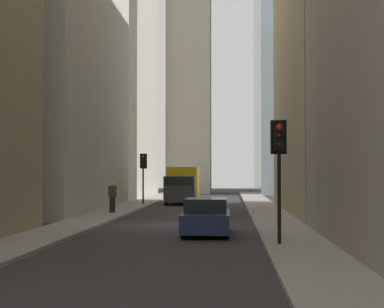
{
  "coord_description": "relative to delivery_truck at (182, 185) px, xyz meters",
  "views": [
    {
      "loc": [
        -28.29,
        -2.33,
        2.4
      ],
      "look_at": [
        12.77,
        0.23,
        3.66
      ],
      "focal_mm": 57.58,
      "sensor_mm": 36.0,
      "label": 1
    }
  ],
  "objects": [
    {
      "name": "ground_plane",
      "position": [
        -19.37,
        -1.4,
        -1.46
      ],
      "size": [
        135.0,
        135.0,
        0.0
      ],
      "primitive_type": "plane",
      "color": "#302D30"
    },
    {
      "name": "sidewalk_right",
      "position": [
        -19.37,
        3.1,
        -1.39
      ],
      "size": [
        90.0,
        2.2,
        0.14
      ],
      "primitive_type": "cube",
      "color": "gray",
      "rests_on": "ground_plane"
    },
    {
      "name": "sidewalk_left",
      "position": [
        -19.37,
        -5.9,
        -1.39
      ],
      "size": [
        90.0,
        2.2,
        0.14
      ],
      "primitive_type": "cube",
      "color": "gray",
      "rests_on": "ground_plane"
    },
    {
      "name": "building_left_midfar",
      "position": [
        -10.8,
        -11.99,
        9.71
      ],
      "size": [
        19.45,
        10.5,
        22.32
      ],
      "color": "#9E8966",
      "rests_on": "ground_plane"
    },
    {
      "name": "building_right_far",
      "position": [
        11.93,
        9.19,
        13.7
      ],
      "size": [
        15.46,
        10.5,
        30.3
      ],
      "color": "#A8A091",
      "rests_on": "ground_plane"
    },
    {
      "name": "church_spire",
      "position": [
        23.75,
        1.06,
        18.22
      ],
      "size": [
        5.54,
        5.54,
        37.67
      ],
      "color": "#A8A091",
      "rests_on": "ground_plane"
    },
    {
      "name": "delivery_truck",
      "position": [
        0.0,
        0.0,
        0.0
      ],
      "size": [
        6.46,
        2.25,
        2.84
      ],
      "color": "yellow",
      "rests_on": "ground_plane"
    },
    {
      "name": "sedan_navy",
      "position": [
        -23.89,
        -2.8,
        -0.8
      ],
      "size": [
        4.3,
        1.78,
        1.42
      ],
      "color": "navy",
      "rests_on": "ground_plane"
    },
    {
      "name": "traffic_light_foreground",
      "position": [
        -27.9,
        -5.29,
        1.59
      ],
      "size": [
        0.43,
        0.52,
        3.96
      ],
      "color": "black",
      "rests_on": "sidewalk_left"
    },
    {
      "name": "traffic_light_midblock",
      "position": [
        -3.12,
        2.62,
        1.37
      ],
      "size": [
        0.43,
        0.52,
        3.67
      ],
      "color": "black",
      "rests_on": "sidewalk_right"
    },
    {
      "name": "pedestrian",
      "position": [
        -12.98,
        2.97,
        -0.35
      ],
      "size": [
        0.26,
        0.44,
        1.77
      ],
      "color": "black",
      "rests_on": "sidewalk_right"
    },
    {
      "name": "discarded_bottle",
      "position": [
        -13.49,
        -5.01,
        -1.21
      ],
      "size": [
        0.07,
        0.07,
        0.27
      ],
      "color": "#999EA3",
      "rests_on": "sidewalk_left"
    }
  ]
}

